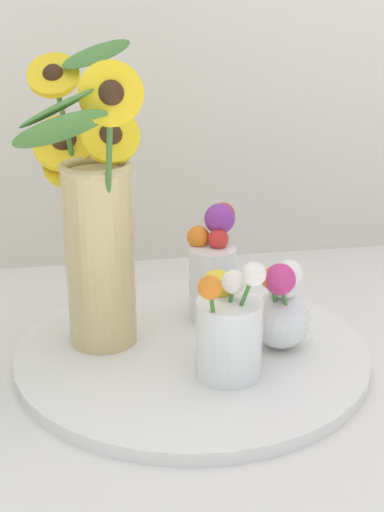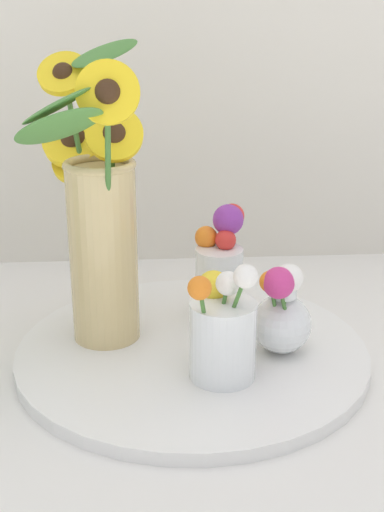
# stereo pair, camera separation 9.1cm
# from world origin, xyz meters

# --- Properties ---
(ground_plane) EXTENTS (6.00, 6.00, 0.00)m
(ground_plane) POSITION_xyz_m (0.00, 0.00, 0.00)
(ground_plane) COLOR silver
(serving_tray) EXTENTS (0.47, 0.47, 0.02)m
(serving_tray) POSITION_xyz_m (0.02, 0.06, 0.01)
(serving_tray) COLOR white
(serving_tray) RESTS_ON ground_plane
(mason_jar_sunflowers) EXTENTS (0.17, 0.22, 0.40)m
(mason_jar_sunflowers) POSITION_xyz_m (-0.10, 0.10, 0.18)
(mason_jar_sunflowers) COLOR #D1B77A
(mason_jar_sunflowers) RESTS_ON serving_tray
(vase_small_center) EXTENTS (0.09, 0.10, 0.16)m
(vase_small_center) POSITION_xyz_m (0.05, -0.02, 0.08)
(vase_small_center) COLOR white
(vase_small_center) RESTS_ON serving_tray
(vase_bulb_right) EXTENTS (0.08, 0.08, 0.13)m
(vase_bulb_right) POSITION_xyz_m (0.14, 0.04, 0.07)
(vase_bulb_right) COLOR white
(vase_bulb_right) RESTS_ON serving_tray
(vase_small_back) EXTENTS (0.07, 0.08, 0.17)m
(vase_small_back) POSITION_xyz_m (0.07, 0.15, 0.09)
(vase_small_back) COLOR white
(vase_small_back) RESTS_ON serving_tray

